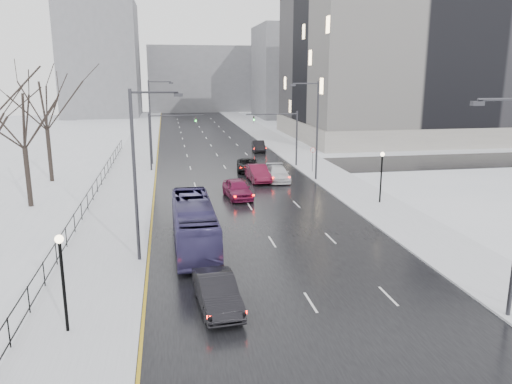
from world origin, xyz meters
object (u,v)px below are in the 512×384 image
tree_park_e (52,182)px  bus (194,224)px  mast_signal_right (288,132)px  mast_signal_left (160,135)px  no_uturn_sign (313,152)px  sedan_left_near (217,292)px  lamppost_r_mid (382,170)px  sedan_right_distant (259,146)px  sedan_right_cross (248,165)px  streetlight_l_near (138,168)px  streetlight_l_far (152,118)px  tree_park_d (31,207)px  streetlight_r_mid (315,126)px  sedan_right_far (278,174)px  lamppost_l (62,269)px  sedan_center_near (237,189)px  sedan_right_near (258,173)px

tree_park_e → bus: tree_park_e is taller
mast_signal_right → mast_signal_left: (-14.65, 0.00, 0.00)m
no_uturn_sign → sedan_left_near: bearing=-114.0°
lamppost_r_mid → sedan_left_near: (-15.50, -16.74, -2.11)m
sedan_right_distant → sedan_right_cross: bearing=-100.9°
tree_park_e → sedan_right_cross: (20.46, 2.06, 0.74)m
streetlight_l_near → mast_signal_right: bearing=61.0°
mast_signal_right → streetlight_l_far: bearing=165.5°
bus → sedan_right_cross: size_ratio=2.10×
tree_park_d → mast_signal_left: mast_signal_left is taller
streetlight_l_near → mast_signal_right: streetlight_l_near is taller
mast_signal_right → mast_signal_left: 14.65m
mast_signal_right → no_uturn_sign: mast_signal_right is taller
streetlight_r_mid → sedan_right_far: (-3.67, 0.48, -4.83)m
lamppost_l → tree_park_d: bearing=107.2°
sedan_right_cross → sedan_right_far: sedan_right_far is taller
lamppost_r_mid → sedan_left_near: lamppost_r_mid is taller
streetlight_l_near → streetlight_l_far: size_ratio=1.00×
streetlight_l_far → streetlight_r_mid: bearing=-36.3°
sedan_right_cross → mast_signal_left: bearing=175.3°
streetlight_l_near → no_uturn_sign: bearing=54.1°
lamppost_r_mid → sedan_right_far: (-6.50, 10.48, -2.16)m
mast_signal_right → sedan_center_near: size_ratio=1.31×
lamppost_l → mast_signal_left: (3.67, 36.00, 1.16)m
sedan_left_near → bus: (-0.56, 8.84, 0.67)m
streetlight_r_mid → sedan_right_far: bearing=172.6°
sedan_center_near → streetlight_r_mid: bearing=28.2°
sedan_left_near → sedan_right_far: sedan_left_near is taller
lamppost_l → lamppost_r_mid: 28.43m
streetlight_l_far → lamppost_l: bearing=-94.1°
bus → sedan_right_near: bearing=67.4°
streetlight_r_mid → lamppost_r_mid: (2.83, -10.00, -2.67)m
streetlight_l_far → mast_signal_left: bearing=-78.1°
streetlight_r_mid → sedan_left_near: streetlight_r_mid is taller
tree_park_d → sedan_right_distant: (23.86, 25.89, 0.79)m
tree_park_d → sedan_right_distant: size_ratio=2.75×
bus → sedan_right_distant: bearing=73.1°
mast_signal_right → sedan_right_cross: bearing=-159.1°
tree_park_e → bus: (13.14, -21.91, 1.51)m
streetlight_r_mid → sedan_right_near: (-5.74, 0.61, -4.74)m
tree_park_e → streetlight_r_mid: streetlight_r_mid is taller
tree_park_d → sedan_right_near: tree_park_d is taller
sedan_right_near → sedan_right_cross: (-0.17, 5.45, -0.14)m
sedan_left_near → sedan_right_cross: bearing=72.9°
streetlight_l_near → sedan_center_near: streetlight_l_near is taller
tree_park_e → streetlight_l_near: 26.61m
sedan_left_near → bus: 8.88m
lamppost_r_mid → no_uturn_sign: bearing=97.3°
streetlight_r_mid → sedan_right_near: size_ratio=1.96×
mast_signal_left → sedan_right_near: mast_signal_left is taller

